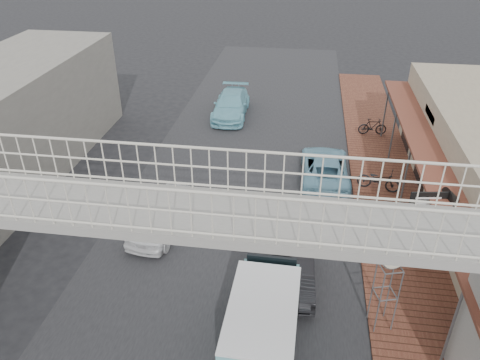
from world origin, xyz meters
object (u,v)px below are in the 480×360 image
(angkot_far, at_px, (231,105))
(street_clock, at_px, (392,260))
(angkot_van, at_px, (263,319))
(motorcycle_far, at_px, (373,127))
(white_hatchback, at_px, (161,215))
(motorcycle_near, at_px, (379,180))
(dark_sedan, at_px, (292,263))
(arrow_sign, at_px, (452,205))
(angkot_curb, at_px, (325,167))

(angkot_far, distance_m, street_clock, 17.47)
(angkot_van, bearing_deg, motorcycle_far, 74.78)
(white_hatchback, xyz_separation_m, angkot_van, (4.57, -5.34, 0.62))
(motorcycle_near, distance_m, street_clock, 8.35)
(dark_sedan, bearing_deg, white_hatchback, 154.23)
(street_clock, xyz_separation_m, arrow_sign, (2.28, 3.02, 0.08))
(arrow_sign, bearing_deg, motorcycle_near, 98.16)
(angkot_far, xyz_separation_m, street_clock, (7.17, -15.82, 1.91))
(angkot_van, xyz_separation_m, motorcycle_far, (4.54, 15.51, -0.73))
(angkot_curb, distance_m, angkot_far, 8.95)
(dark_sedan, xyz_separation_m, angkot_curb, (1.18, 7.03, -0.02))
(angkot_far, bearing_deg, motorcycle_far, -13.51)
(angkot_curb, bearing_deg, dark_sedan, 78.66)
(angkot_van, bearing_deg, angkot_curb, 80.83)
(white_hatchback, distance_m, street_clock, 9.11)
(angkot_far, relative_size, arrow_sign, 1.50)
(street_clock, bearing_deg, dark_sedan, 130.68)
(angkot_curb, xyz_separation_m, angkot_van, (-1.86, -10.29, 0.66))
(white_hatchback, height_order, dark_sedan, white_hatchback)
(angkot_van, height_order, arrow_sign, arrow_sign)
(motorcycle_near, distance_m, motorcycle_far, 5.99)
(dark_sedan, height_order, motorcycle_near, dark_sedan)
(angkot_far, relative_size, motorcycle_near, 2.55)
(white_hatchback, distance_m, angkot_curb, 8.11)
(angkot_van, height_order, motorcycle_near, angkot_van)
(angkot_curb, height_order, motorcycle_near, angkot_curb)
(angkot_curb, height_order, angkot_far, angkot_far)
(street_clock, height_order, arrow_sign, arrow_sign)
(arrow_sign, bearing_deg, angkot_curb, 115.33)
(angkot_curb, bearing_deg, white_hatchback, 35.78)
(white_hatchback, bearing_deg, angkot_van, -42.68)
(angkot_van, bearing_deg, motorcycle_near, 67.13)
(motorcycle_far, bearing_deg, motorcycle_near, 172.47)
(street_clock, bearing_deg, arrow_sign, 36.48)
(dark_sedan, distance_m, street_clock, 3.83)
(dark_sedan, distance_m, angkot_far, 14.70)
(white_hatchback, xyz_separation_m, motorcycle_far, (9.11, 10.17, -0.11))
(angkot_far, relative_size, angkot_van, 1.14)
(angkot_far, bearing_deg, street_clock, -67.03)
(angkot_far, bearing_deg, white_hatchback, -95.46)
(angkot_far, bearing_deg, angkot_curb, -52.81)
(white_hatchback, relative_size, dark_sedan, 1.00)
(angkot_far, distance_m, motorcycle_far, 8.45)
(angkot_curb, distance_m, motorcycle_near, 2.49)
(motorcycle_far, height_order, arrow_sign, arrow_sign)
(white_hatchback, distance_m, angkot_far, 11.97)
(angkot_van, xyz_separation_m, street_clock, (3.45, 1.47, 1.31))
(white_hatchback, height_order, motorcycle_far, white_hatchback)
(dark_sedan, height_order, motorcycle_far, dark_sedan)
(street_clock, distance_m, arrow_sign, 3.79)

